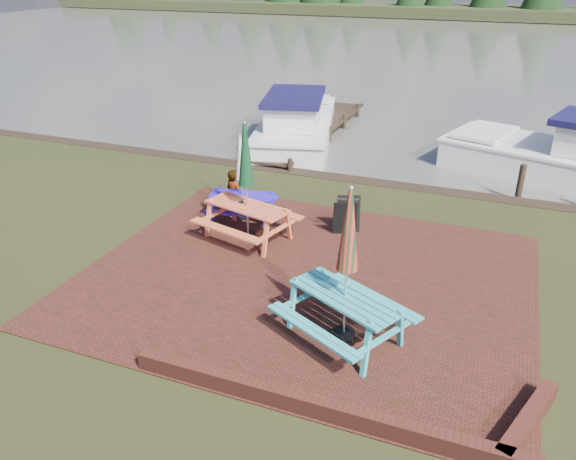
% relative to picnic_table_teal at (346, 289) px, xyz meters
% --- Properties ---
extents(ground, '(120.00, 120.00, 0.00)m').
position_rel_picnic_table_teal_xyz_m(ground, '(-1.31, 0.65, -0.98)').
color(ground, black).
rests_on(ground, ground).
extents(paving, '(9.00, 7.50, 0.02)m').
position_rel_picnic_table_teal_xyz_m(paving, '(-1.31, 1.65, -0.97)').
color(paving, '#391A12').
rests_on(paving, ground).
extents(brick_wall, '(6.21, 1.79, 0.30)m').
position_rel_picnic_table_teal_xyz_m(brick_wall, '(0.84, -1.76, -0.83)').
color(brick_wall, '#4C1E16').
rests_on(brick_wall, ground).
extents(water, '(120.00, 60.00, 0.02)m').
position_rel_picnic_table_teal_xyz_m(water, '(-1.31, 37.65, -0.98)').
color(water, '#47443D').
rests_on(water, ground).
extents(picnic_table_teal, '(2.60, 2.51, 2.79)m').
position_rel_picnic_table_teal_xyz_m(picnic_table_teal, '(0.00, 0.00, 0.00)').
color(picnic_table_teal, teal).
rests_on(picnic_table_teal, ground).
extents(picnic_table_red, '(2.40, 2.24, 2.79)m').
position_rel_picnic_table_teal_xyz_m(picnic_table_red, '(-3.20, 2.89, -0.00)').
color(picnic_table_red, '#DC5D38').
rests_on(picnic_table_red, ground).
extents(picnic_table_blue, '(1.81, 1.67, 2.21)m').
position_rel_picnic_table_teal_xyz_m(picnic_table_blue, '(-3.81, 3.86, -0.20)').
color(picnic_table_blue, '#2D18BB').
rests_on(picnic_table_blue, ground).
extents(chalkboard, '(0.60, 0.69, 0.90)m').
position_rel_picnic_table_teal_xyz_m(chalkboard, '(-1.12, 4.00, -0.51)').
color(chalkboard, black).
rests_on(chalkboard, ground).
extents(jetty, '(1.76, 9.08, 1.00)m').
position_rel_picnic_table_teal_xyz_m(jetty, '(-4.81, 11.93, -0.86)').
color(jetty, black).
rests_on(jetty, ground).
extents(boat_jetty, '(4.26, 7.70, 2.12)m').
position_rel_picnic_table_teal_xyz_m(boat_jetty, '(-5.16, 11.24, -0.55)').
color(boat_jetty, silver).
rests_on(boat_jetty, ground).
extents(person, '(0.69, 0.58, 1.60)m').
position_rel_picnic_table_teal_xyz_m(person, '(-4.64, 5.04, -0.18)').
color(person, gray).
rests_on(person, ground).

